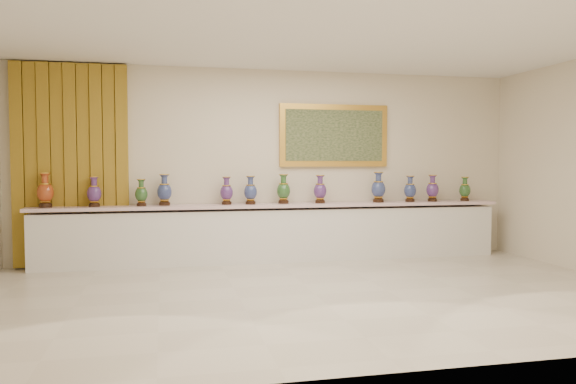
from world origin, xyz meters
name	(u,v)px	position (x,y,z in m)	size (l,w,h in m)	color
ground	(315,294)	(0.00, 0.00, 0.00)	(8.00, 8.00, 0.00)	beige
room	(117,160)	(-2.39, 2.44, 1.58)	(8.00, 8.00, 8.00)	beige
counter	(277,233)	(0.00, 2.27, 0.44)	(7.28, 0.48, 0.90)	white
vase_0	(45,192)	(-3.36, 2.26, 1.12)	(0.27, 0.27, 0.50)	black
vase_1	(94,193)	(-2.70, 2.25, 1.10)	(0.25, 0.25, 0.44)	black
vase_2	(141,194)	(-2.03, 2.24, 1.08)	(0.20, 0.20, 0.40)	black
vase_3	(164,191)	(-1.70, 2.28, 1.11)	(0.24, 0.24, 0.47)	black
vase_4	(227,192)	(-0.78, 2.27, 1.09)	(0.23, 0.23, 0.42)	black
vase_5	(251,192)	(-0.41, 2.24, 1.09)	(0.27, 0.27, 0.43)	black
vase_6	(283,190)	(0.11, 2.28, 1.10)	(0.26, 0.26, 0.46)	black
vase_7	(320,191)	(0.69, 2.24, 1.10)	(0.22, 0.22, 0.44)	black
vase_8	(378,189)	(1.66, 2.22, 1.12)	(0.23, 0.23, 0.49)	black
vase_9	(410,190)	(2.21, 2.21, 1.09)	(0.23, 0.23, 0.42)	black
vase_10	(432,189)	(2.61, 2.22, 1.10)	(0.22, 0.22, 0.44)	black
vase_11	(465,190)	(3.20, 2.23, 1.08)	(0.19, 0.19, 0.40)	black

